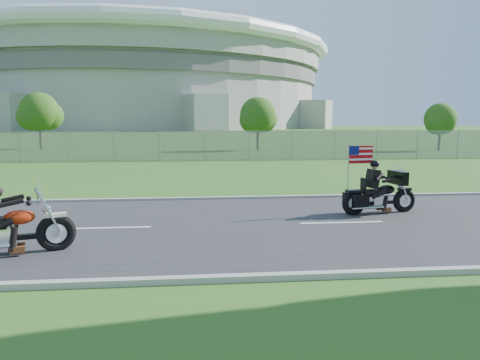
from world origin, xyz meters
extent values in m
plane|color=#32571B|center=(0.00, 0.00, 0.00)|extent=(420.00, 420.00, 0.00)
cube|color=#28282B|center=(0.00, 0.00, 0.02)|extent=(120.00, 8.00, 0.04)
cube|color=#9E9B93|center=(0.00, 4.05, 0.05)|extent=(120.00, 0.18, 0.12)
cube|color=#9E9B93|center=(0.00, -4.05, 0.05)|extent=(120.00, 0.18, 0.12)
cube|color=gray|center=(-5.00, 20.00, 1.00)|extent=(60.00, 0.03, 2.00)
cylinder|color=#A3A099|center=(-20.00, 170.00, 10.00)|extent=(130.00, 130.00, 20.00)
cylinder|color=#605E5B|center=(-20.00, 170.00, 17.00)|extent=(132.00, 132.00, 4.00)
cylinder|color=#A3A099|center=(-20.00, 170.00, 23.00)|extent=(134.00, 134.00, 6.00)
torus|color=white|center=(-20.00, 170.00, 27.00)|extent=(140.40, 140.40, 4.40)
cylinder|color=#382316|center=(6.00, 30.00, 1.26)|extent=(0.22, 0.22, 2.52)
sphere|color=#2A4A13|center=(6.00, 30.00, 3.15)|extent=(3.20, 3.20, 3.20)
sphere|color=#2A4A13|center=(6.64, 30.48, 2.79)|extent=(2.40, 2.40, 2.40)
sphere|color=#2A4A13|center=(5.44, 29.60, 2.70)|extent=(2.24, 2.24, 2.24)
cylinder|color=#382316|center=(-14.00, 34.00, 1.40)|extent=(0.22, 0.22, 2.80)
sphere|color=#2A4A13|center=(-14.00, 34.00, 3.50)|extent=(3.60, 3.60, 3.60)
sphere|color=#2A4A13|center=(-13.28, 34.54, 3.10)|extent=(2.70, 2.70, 2.70)
sphere|color=#2A4A13|center=(-14.63, 33.55, 3.00)|extent=(2.52, 2.52, 2.52)
cylinder|color=#382316|center=(22.00, 28.00, 1.12)|extent=(0.22, 0.22, 2.24)
sphere|color=#2A4A13|center=(22.00, 28.00, 2.80)|extent=(2.80, 2.80, 2.80)
sphere|color=#2A4A13|center=(22.56, 28.42, 2.48)|extent=(2.10, 2.10, 2.10)
sphere|color=#2A4A13|center=(21.51, 27.65, 2.40)|extent=(1.96, 1.96, 1.96)
torus|color=black|center=(-2.64, -1.90, 0.40)|extent=(0.80, 0.43, 0.78)
ellipsoid|color=red|center=(-3.27, -2.11, 0.78)|extent=(0.67, 0.51, 0.30)
cube|color=silver|center=(-2.87, -1.98, 1.29)|extent=(0.19, 0.48, 0.42)
torus|color=black|center=(6.28, 1.27, 0.37)|extent=(0.73, 0.29, 0.71)
torus|color=black|center=(4.67, 1.00, 0.37)|extent=(0.73, 0.29, 0.71)
ellipsoid|color=black|center=(5.68, 1.17, 0.71)|extent=(0.58, 0.39, 0.27)
cube|color=black|center=(5.19, 1.09, 0.67)|extent=(0.57, 0.37, 0.11)
cube|color=black|center=(5.24, 1.10, 1.05)|extent=(0.29, 0.42, 0.53)
sphere|color=black|center=(5.28, 1.11, 1.46)|extent=(0.30, 0.30, 0.26)
cube|color=black|center=(6.04, 1.23, 1.05)|extent=(0.34, 0.79, 0.38)
cube|color=#B70C11|center=(4.92, 1.24, 1.72)|extent=(0.76, 0.15, 0.50)
camera|label=1|loc=(0.16, -11.58, 2.69)|focal=35.00mm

